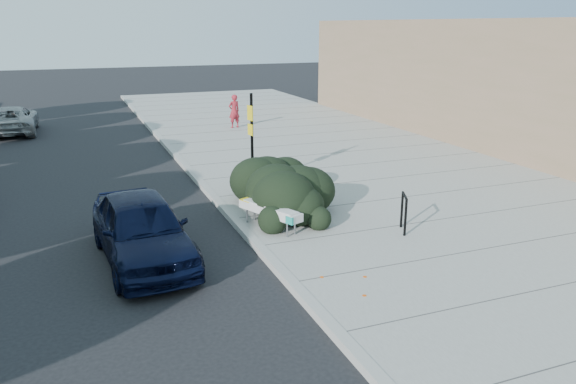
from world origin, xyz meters
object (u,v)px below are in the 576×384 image
object	(u,v)px
bike_rack	(404,209)
pedestrian	(234,111)
sign_post	(251,134)
sedan_navy	(142,229)
suv_silver	(12,120)
bench	(270,211)

from	to	relation	value
bike_rack	pedestrian	size ratio (longest dim) A/B	0.58
sign_post	pedestrian	size ratio (longest dim) A/B	1.77
bike_rack	pedestrian	xyz separation A→B (m)	(0.24, 15.17, 0.24)
sign_post	pedestrian	bearing A→B (deg)	66.97
sedan_navy	bike_rack	bearing A→B (deg)	-12.43
bike_rack	suv_silver	world-z (taller)	suv_silver
sign_post	suv_silver	xyz separation A→B (m)	(-7.62, 12.99, -1.10)
pedestrian	sedan_navy	bearing A→B (deg)	53.89
suv_silver	pedestrian	size ratio (longest dim) A/B	2.89
bike_rack	pedestrian	bearing A→B (deg)	113.36
sign_post	pedestrian	xyz separation A→B (m)	(2.29, 9.79, -0.79)
bench	sign_post	world-z (taller)	sign_post
bench	suv_silver	distance (m)	18.29
suv_silver	pedestrian	bearing A→B (deg)	162.81
bench	sedan_navy	distance (m)	3.14
bench	pedestrian	bearing A→B (deg)	54.24
bench	pedestrian	distance (m)	14.15
bench	bike_rack	size ratio (longest dim) A/B	2.07
bench	bike_rack	bearing A→B (deg)	-48.30
bench	pedestrian	world-z (taller)	pedestrian
sign_post	bike_rack	bearing A→B (deg)	-78.92
sign_post	bench	bearing A→B (deg)	-111.82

